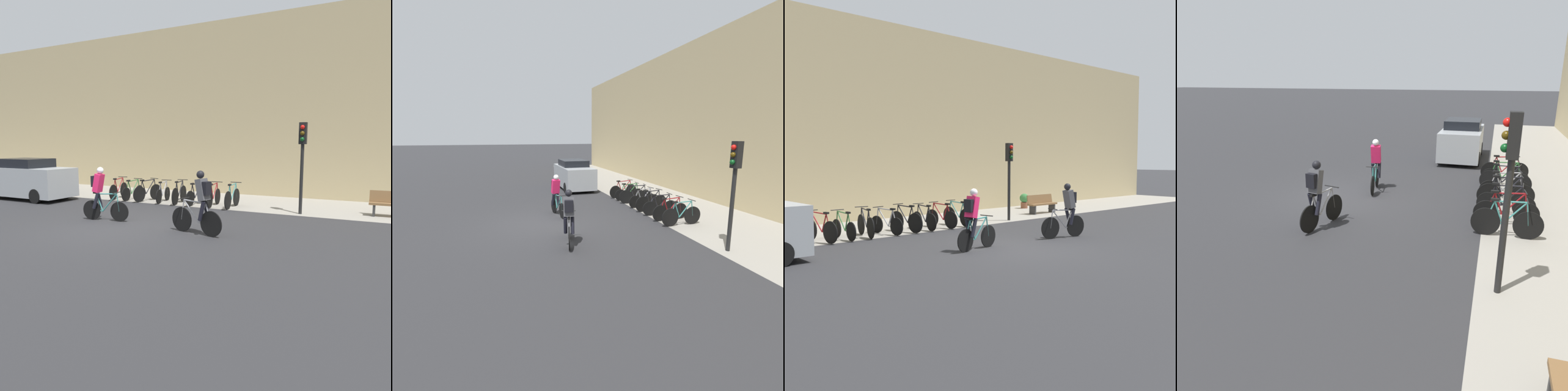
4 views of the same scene
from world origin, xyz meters
TOP-DOWN VIEW (x-y plane):
  - ground at (0.00, 0.00)m, footprint 200.00×200.00m
  - kerb_strip at (0.00, 6.75)m, footprint 44.00×4.50m
  - building_facade at (0.00, 9.30)m, footprint 44.00×0.60m
  - cyclist_pink at (-1.12, 0.79)m, footprint 1.67×0.52m
  - cyclist_grey at (2.72, 0.43)m, footprint 1.74×0.57m
  - parked_bike_0 at (-3.74, 5.07)m, footprint 0.49×1.73m
  - parked_bike_1 at (-2.94, 5.07)m, footprint 0.46×1.63m
  - parked_bike_2 at (-2.14, 5.07)m, footprint 0.50×1.70m
  - parked_bike_3 at (-1.34, 5.07)m, footprint 0.47×1.60m
  - parked_bike_4 at (-0.54, 5.07)m, footprint 0.46×1.68m
  - parked_bike_5 at (0.26, 5.07)m, footprint 0.46×1.61m
  - parked_bike_6 at (1.06, 5.07)m, footprint 0.46×1.68m
  - parked_bike_7 at (1.86, 5.07)m, footprint 0.46×1.71m
  - traffic_light_pole at (4.55, 4.90)m, footprint 0.26×0.30m
  - parked_car at (-7.32, 3.14)m, footprint 4.30×1.84m

SIDE VIEW (x-z plane):
  - ground at x=0.00m, z-range 0.00..0.00m
  - kerb_strip at x=0.00m, z-range 0.00..0.01m
  - parked_bike_3 at x=-1.34m, z-range -0.09..0.85m
  - parked_bike_1 at x=-2.94m, z-range -0.09..0.85m
  - parked_bike_5 at x=0.26m, z-range -0.09..0.86m
  - parked_bike_6 at x=1.06m, z-range -0.08..0.88m
  - parked_bike_0 at x=-3.74m, z-range -0.08..0.90m
  - parked_bike_2 at x=-2.14m, z-range -0.08..0.90m
  - parked_bike_7 at x=1.86m, z-range -0.08..0.91m
  - parked_bike_4 at x=-0.54m, z-range -0.08..0.91m
  - parked_car at x=-7.32m, z-range -0.03..1.82m
  - cyclist_grey at x=2.72m, z-range 0.05..1.84m
  - cyclist_pink at x=-1.12m, z-range 0.06..1.83m
  - traffic_light_pole at x=4.55m, z-range 0.64..3.91m
  - building_facade at x=0.00m, z-range 0.00..8.48m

